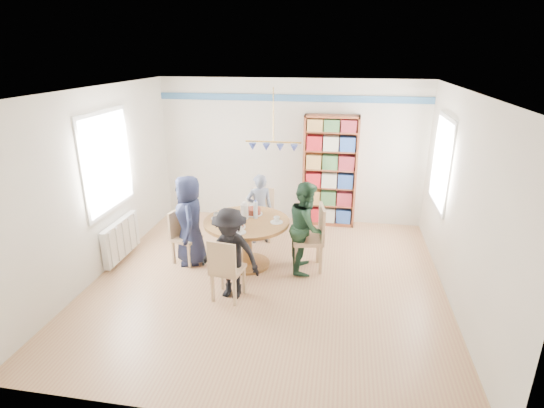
% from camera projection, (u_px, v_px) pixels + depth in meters
% --- Properties ---
extents(ground, '(5.00, 5.00, 0.00)m').
position_uv_depth(ground, '(267.00, 281.00, 6.20)').
color(ground, tan).
extents(room_shell, '(5.00, 5.00, 5.00)m').
position_uv_depth(room_shell, '(260.00, 156.00, 6.47)').
color(room_shell, white).
rests_on(room_shell, ground).
extents(radiator, '(0.12, 1.00, 0.60)m').
position_uv_depth(radiator, '(121.00, 239.00, 6.74)').
color(radiator, silver).
rests_on(radiator, ground).
extents(dining_table, '(1.30, 1.30, 0.75)m').
position_uv_depth(dining_table, '(247.00, 232.00, 6.47)').
color(dining_table, olive).
rests_on(dining_table, ground).
extents(chair_left, '(0.47, 0.47, 0.85)m').
position_uv_depth(chair_left, '(183.00, 234.00, 6.63)').
color(chair_left, tan).
rests_on(chair_left, ground).
extents(chair_right, '(0.53, 0.53, 1.02)m').
position_uv_depth(chair_right, '(313.00, 235.00, 6.36)').
color(chair_right, tan).
rests_on(chair_right, ground).
extents(chair_far, '(0.40, 0.40, 0.89)m').
position_uv_depth(chair_far, '(262.00, 211.00, 7.47)').
color(chair_far, tan).
rests_on(chair_far, ground).
extents(chair_near, '(0.45, 0.45, 0.89)m').
position_uv_depth(chair_near, '(225.00, 267.00, 5.55)').
color(chair_near, tan).
rests_on(chair_near, ground).
extents(person_left, '(0.67, 0.81, 1.42)m').
position_uv_depth(person_left, '(190.00, 220.00, 6.52)').
color(person_left, '#191E38').
rests_on(person_left, ground).
extents(person_right, '(0.56, 0.70, 1.39)m').
position_uv_depth(person_right, '(307.00, 227.00, 6.31)').
color(person_right, '#1C3824').
rests_on(person_right, ground).
extents(person_far, '(0.53, 0.44, 1.23)m').
position_uv_depth(person_far, '(259.00, 209.00, 7.24)').
color(person_far, gray).
rests_on(person_far, ground).
extents(person_near, '(0.90, 0.62, 1.27)m').
position_uv_depth(person_near, '(230.00, 254.00, 5.61)').
color(person_near, black).
rests_on(person_near, ground).
extents(bookshelf, '(0.99, 0.30, 2.08)m').
position_uv_depth(bookshelf, '(330.00, 172.00, 7.89)').
color(bookshelf, brown).
rests_on(bookshelf, ground).
extents(tableware, '(1.11, 1.11, 0.29)m').
position_uv_depth(tableware, '(245.00, 216.00, 6.41)').
color(tableware, white).
rests_on(tableware, dining_table).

